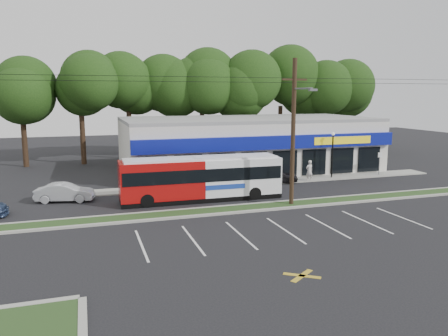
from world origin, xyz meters
name	(u,v)px	position (x,y,z in m)	size (l,w,h in m)	color
ground	(257,212)	(0.00, 0.00, 0.00)	(120.00, 120.00, 0.00)	black
grass_strip	(251,208)	(0.00, 1.00, 0.06)	(40.00, 1.60, 0.12)	#223D19
curb_south	(256,211)	(0.00, 0.15, 0.07)	(40.00, 0.25, 0.14)	#9E9E93
curb_north	(247,205)	(0.00, 1.85, 0.07)	(40.00, 0.25, 0.14)	#9E9E93
sidewalk	(271,181)	(5.00, 9.00, 0.05)	(32.00, 2.20, 0.10)	#9E9E93
strip_mall	(248,144)	(5.50, 15.91, 2.65)	(25.00, 12.55, 5.30)	#B9B4AC
utility_pole	(291,128)	(2.83, 0.93, 5.41)	(50.00, 2.77, 10.00)	black
lamp_post	(333,150)	(11.00, 8.80, 2.67)	(0.30, 0.30, 4.25)	black
sign_post	(380,160)	(16.00, 8.57, 1.56)	(0.45, 0.10, 2.23)	#59595E
tree_line	(207,88)	(4.00, 26.00, 8.42)	(46.76, 6.76, 11.83)	black
metrobus	(202,177)	(-2.51, 4.50, 1.67)	(11.79, 2.72, 3.16)	#A30C0C
car_dark	(275,175)	(5.15, 8.49, 0.68)	(1.60, 3.98, 1.36)	black
car_silver	(65,192)	(-12.03, 7.00, 0.67)	(1.42, 4.06, 1.34)	#B2B6BB
pedestrian_a	(309,171)	(8.35, 8.19, 0.95)	(0.69, 0.45, 1.89)	silver
pedestrian_b	(275,178)	(4.00, 6.00, 0.92)	(0.90, 0.70, 1.85)	beige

